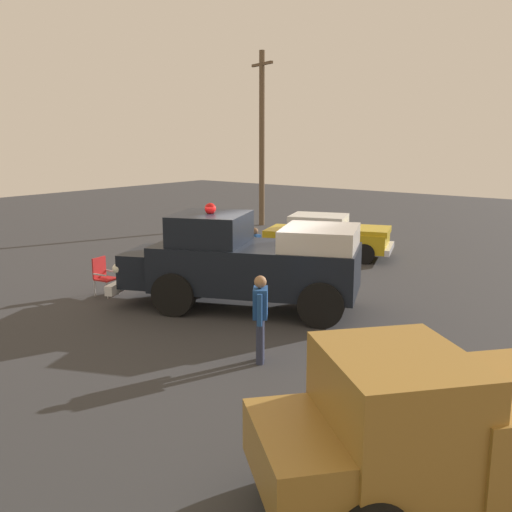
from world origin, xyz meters
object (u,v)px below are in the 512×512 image
spectator_standing (260,313)px  utility_pole (262,137)px  classic_hot_rod (328,235)px  lawn_chair_near_truck (254,249)px  parked_pickup (467,424)px  spectator_seated (256,246)px  lawn_chair_by_car (103,273)px  lawn_chair_spare (312,262)px  vintage_fire_truck (247,261)px  traffic_cone (355,378)px

spectator_standing → utility_pole: (-13.71, -10.33, 3.16)m
classic_hot_rod → lawn_chair_near_truck: 3.15m
parked_pickup → spectator_standing: (-1.99, -4.46, -0.02)m
lawn_chair_near_truck → spectator_standing: size_ratio=0.61×
spectator_seated → lawn_chair_near_truck: bearing=-5.6°
spectator_standing → parked_pickup: bearing=65.9°
classic_hot_rod → spectator_seated: bearing=-18.9°
lawn_chair_by_car → lawn_chair_spare: size_ratio=1.00×
lawn_chair_near_truck → spectator_seated: bearing=174.4°
lawn_chair_spare → spectator_seated: 2.61m
vintage_fire_truck → utility_pole: size_ratio=0.80×
lawn_chair_by_car → spectator_seated: 5.35m
classic_hot_rod → lawn_chair_spare: (3.50, 1.54, -0.16)m
spectator_seated → spectator_standing: spectator_standing is taller
lawn_chair_by_car → classic_hot_rod: bearing=165.3°
spectator_standing → traffic_cone: spectator_standing is taller
spectator_seated → traffic_cone: (6.64, 7.16, -0.39)m
vintage_fire_truck → spectator_standing: size_ratio=3.78×
parked_pickup → vintage_fire_truck: bearing=-123.8°
parked_pickup → traffic_cone: bearing=-127.2°
lawn_chair_by_car → traffic_cone: 8.42m
lawn_chair_spare → spectator_seated: bearing=-104.4°
vintage_fire_truck → lawn_chair_near_truck: size_ratio=6.20×
classic_hot_rod → utility_pole: bearing=-125.3°
classic_hot_rod → lawn_chair_spare: 3.83m
lawn_chair_spare → spectator_seated: (-0.65, -2.52, 0.11)m
lawn_chair_by_car → spectator_seated: size_ratio=0.79×
spectator_standing → traffic_cone: bearing=84.1°
classic_hot_rod → traffic_cone: bearing=33.1°
lawn_chair_near_truck → spectator_seated: (-0.13, 0.01, 0.11)m
spectator_standing → spectator_seated: bearing=-141.9°
parked_pickup → lawn_chair_by_car: size_ratio=4.73×
spectator_standing → utility_pole: 17.45m
vintage_fire_truck → spectator_seated: 4.69m
vintage_fire_truck → lawn_chair_by_car: bearing=-69.9°
spectator_standing → traffic_cone: 2.23m
vintage_fire_truck → classic_hot_rod: 6.91m
lawn_chair_near_truck → traffic_cone: (6.51, 7.17, -0.28)m
lawn_chair_spare → utility_pole: size_ratio=0.13×
parked_pickup → lawn_chair_near_truck: size_ratio=4.73×
traffic_cone → lawn_chair_by_car: bearing=-99.7°
classic_hot_rod → parked_pickup: (11.27, 8.51, 0.24)m
lawn_chair_by_car → lawn_chair_spare: 5.86m
parked_pickup → spectator_standing: parked_pickup is taller
vintage_fire_truck → spectator_standing: vintage_fire_truck is taller
classic_hot_rod → lawn_chair_by_car: size_ratio=4.64×
spectator_seated → spectator_standing: bearing=38.1°
classic_hot_rod → utility_pole: size_ratio=0.59×
classic_hot_rod → traffic_cone: 11.34m
lawn_chair_near_truck → vintage_fire_truck: bearing=35.7°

